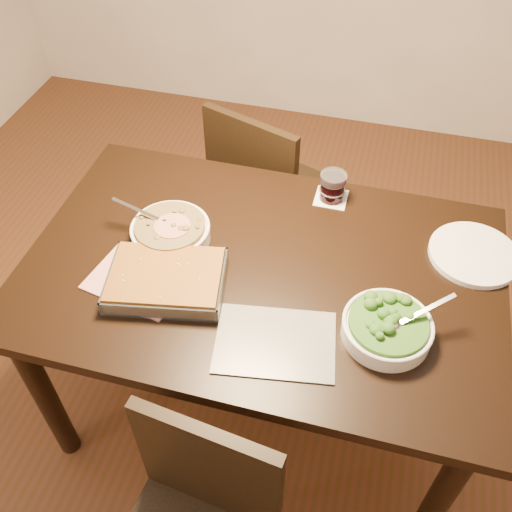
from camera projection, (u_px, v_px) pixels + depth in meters
ground at (260, 396)px, 2.22m from camera, size 4.00×4.00×0.00m
table at (262, 288)px, 1.74m from camera, size 1.40×0.90×0.75m
magazine_a at (138, 280)px, 1.64m from camera, size 0.31×0.25×0.01m
magazine_b at (275, 342)px, 1.49m from camera, size 0.34×0.27×0.01m
coaster at (331, 198)px, 1.88m from camera, size 0.10×0.10×0.00m
stew_bowl at (171, 231)px, 1.73m from camera, size 0.27×0.24×0.09m
broccoli_bowl at (387, 328)px, 1.48m from camera, size 0.25×0.24×0.09m
baking_dish at (166, 280)px, 1.60m from camera, size 0.36×0.29×0.06m
wine_tumbler at (332, 186)px, 1.85m from camera, size 0.09×0.09×0.10m
dinner_plate at (474, 254)px, 1.70m from camera, size 0.27×0.27×0.02m
chair_far at (265, 188)px, 2.34m from camera, size 0.51×0.51×0.86m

